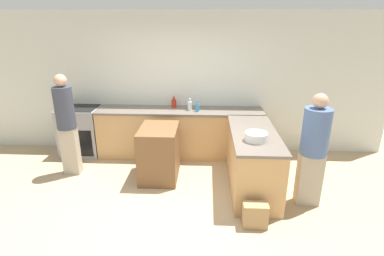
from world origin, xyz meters
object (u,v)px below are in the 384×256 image
(dish_soap_bottle, at_px, (197,107))
(island_table, at_px, (159,153))
(vinegar_bottle_clear, at_px, (190,106))
(person_by_range, at_px, (66,121))
(mixing_bowl, at_px, (256,137))
(paper_bag, at_px, (255,215))
(person_at_peninsula, at_px, (314,147))
(range_oven, at_px, (81,131))
(hot_sauce_bottle, at_px, (174,103))

(dish_soap_bottle, bearing_deg, island_table, -126.60)
(dish_soap_bottle, xyz_separation_m, vinegar_bottle_clear, (-0.14, 0.07, 0.01))
(person_by_range, bearing_deg, mixing_bowl, -12.29)
(paper_bag, bearing_deg, person_by_range, 156.09)
(person_at_peninsula, bearing_deg, vinegar_bottle_clear, 138.76)
(island_table, bearing_deg, paper_bag, -41.47)
(vinegar_bottle_clear, bearing_deg, dish_soap_bottle, -26.63)
(range_oven, bearing_deg, person_by_range, -79.75)
(vinegar_bottle_clear, bearing_deg, range_oven, 179.42)
(island_table, relative_size, person_at_peninsula, 0.54)
(island_table, bearing_deg, person_by_range, 177.86)
(vinegar_bottle_clear, distance_m, person_at_peninsula, 2.37)
(vinegar_bottle_clear, relative_size, paper_bag, 0.67)
(hot_sauce_bottle, height_order, paper_bag, hot_sauce_bottle)
(range_oven, height_order, paper_bag, range_oven)
(range_oven, xyz_separation_m, island_table, (1.69, -0.91, -0.03))
(hot_sauce_bottle, height_order, person_by_range, person_by_range)
(dish_soap_bottle, distance_m, person_by_range, 2.27)
(person_by_range, bearing_deg, person_at_peninsula, -11.00)
(hot_sauce_bottle, distance_m, paper_bag, 2.79)
(island_table, relative_size, dish_soap_bottle, 4.38)
(range_oven, relative_size, mixing_bowl, 2.98)
(island_table, bearing_deg, range_oven, 151.75)
(island_table, height_order, person_by_range, person_by_range)
(range_oven, xyz_separation_m, paper_bag, (3.10, -2.16, -0.30))
(dish_soap_bottle, bearing_deg, hot_sauce_bottle, 149.79)
(hot_sauce_bottle, distance_m, person_at_peninsula, 2.74)
(hot_sauce_bottle, relative_size, person_by_range, 0.12)
(island_table, height_order, dish_soap_bottle, dish_soap_bottle)
(dish_soap_bottle, bearing_deg, person_at_peninsula, -42.30)
(island_table, distance_m, person_at_peninsula, 2.38)
(island_table, distance_m, hot_sauce_bottle, 1.23)
(island_table, xyz_separation_m, person_by_range, (-1.53, 0.06, 0.51))
(island_table, distance_m, dish_soap_bottle, 1.16)
(person_at_peninsula, bearing_deg, range_oven, 158.05)
(range_oven, bearing_deg, vinegar_bottle_clear, -0.58)
(vinegar_bottle_clear, relative_size, person_at_peninsula, 0.14)
(range_oven, height_order, vinegar_bottle_clear, vinegar_bottle_clear)
(mixing_bowl, xyz_separation_m, person_at_peninsula, (0.77, -0.08, -0.11))
(paper_bag, bearing_deg, dish_soap_bottle, 111.46)
(mixing_bowl, distance_m, hot_sauce_bottle, 2.14)
(paper_bag, bearing_deg, range_oven, 145.19)
(dish_soap_bottle, bearing_deg, vinegar_bottle_clear, 153.37)
(island_table, bearing_deg, mixing_bowl, -22.12)
(island_table, height_order, person_at_peninsula, person_at_peninsula)
(island_table, height_order, hot_sauce_bottle, hot_sauce_bottle)
(island_table, xyz_separation_m, vinegar_bottle_clear, (0.46, 0.88, 0.58))
(range_oven, bearing_deg, person_at_peninsula, -21.95)
(person_by_range, height_order, paper_bag, person_by_range)
(hot_sauce_bottle, xyz_separation_m, paper_bag, (1.27, -2.33, -0.85))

